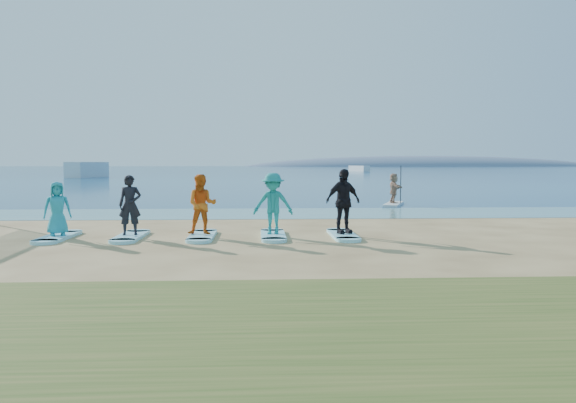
{
  "coord_description": "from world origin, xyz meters",
  "views": [
    {
      "loc": [
        0.66,
        -13.24,
        2.17
      ],
      "look_at": [
        1.47,
        2.0,
        1.1
      ],
      "focal_mm": 35.0,
      "sensor_mm": 36.0,
      "label": 1
    }
  ],
  "objects_px": {
    "boat_offshore_b": "(359,172)",
    "surfboard_3": "(273,235)",
    "surfboard_4": "(343,235)",
    "paddleboarder": "(394,188)",
    "surfboard_1": "(131,236)",
    "surfboard_0": "(58,237)",
    "boat_offshore_a": "(88,177)",
    "surfboard_2": "(202,236)",
    "student_3": "(273,203)",
    "student_1": "(130,205)",
    "student_0": "(57,208)",
    "student_2": "(202,204)",
    "student_4": "(343,201)",
    "paddleboard": "(394,204)"
  },
  "relations": [
    {
      "from": "boat_offshore_b",
      "to": "surfboard_3",
      "type": "xyz_separation_m",
      "value": [
        -23.38,
        -115.34,
        0.04
      ]
    },
    {
      "from": "boat_offshore_b",
      "to": "surfboard_3",
      "type": "distance_m",
      "value": 117.68
    },
    {
      "from": "surfboard_3",
      "to": "surfboard_4",
      "type": "bearing_deg",
      "value": 0.0
    },
    {
      "from": "paddleboarder",
      "to": "boat_offshore_b",
      "type": "height_order",
      "value": "paddleboarder"
    },
    {
      "from": "surfboard_1",
      "to": "surfboard_0",
      "type": "bearing_deg",
      "value": 180.0
    },
    {
      "from": "paddleboarder",
      "to": "boat_offshore_b",
      "type": "bearing_deg",
      "value": -15.05
    },
    {
      "from": "boat_offshore_a",
      "to": "surfboard_2",
      "type": "xyz_separation_m",
      "value": [
        22.87,
        -65.7,
        0.04
      ]
    },
    {
      "from": "paddleboarder",
      "to": "boat_offshore_b",
      "type": "distance_m",
      "value": 105.01
    },
    {
      "from": "boat_offshore_a",
      "to": "student_3",
      "type": "xyz_separation_m",
      "value": [
        24.92,
        -65.7,
        0.98
      ]
    },
    {
      "from": "boat_offshore_a",
      "to": "student_1",
      "type": "relative_size",
      "value": 4.89
    },
    {
      "from": "surfboard_2",
      "to": "surfboard_4",
      "type": "xyz_separation_m",
      "value": [
        4.1,
        0.0,
        0.0
      ]
    },
    {
      "from": "student_0",
      "to": "surfboard_4",
      "type": "bearing_deg",
      "value": -22.92
    },
    {
      "from": "paddleboarder",
      "to": "surfboard_1",
      "type": "bearing_deg",
      "value": 132.37
    },
    {
      "from": "boat_offshore_b",
      "to": "student_3",
      "type": "xyz_separation_m",
      "value": [
        -23.38,
        -115.34,
        0.98
      ]
    },
    {
      "from": "boat_offshore_b",
      "to": "student_2",
      "type": "xyz_separation_m",
      "value": [
        -25.43,
        -115.34,
        0.96
      ]
    },
    {
      "from": "student_1",
      "to": "student_0",
      "type": "bearing_deg",
      "value": 171.46
    },
    {
      "from": "student_1",
      "to": "student_3",
      "type": "height_order",
      "value": "student_3"
    },
    {
      "from": "boat_offshore_a",
      "to": "student_4",
      "type": "bearing_deg",
      "value": -56.21
    },
    {
      "from": "surfboard_0",
      "to": "student_1",
      "type": "distance_m",
      "value": 2.24
    },
    {
      "from": "paddleboarder",
      "to": "student_3",
      "type": "height_order",
      "value": "student_3"
    },
    {
      "from": "student_0",
      "to": "surfboard_0",
      "type": "bearing_deg",
      "value": 0.0
    },
    {
      "from": "surfboard_0",
      "to": "student_2",
      "type": "xyz_separation_m",
      "value": [
        4.1,
        0.0,
        0.91
      ]
    },
    {
      "from": "surfboard_3",
      "to": "paddleboard",
      "type": "bearing_deg",
      "value": 61.32
    },
    {
      "from": "paddleboard",
      "to": "surfboard_4",
      "type": "relative_size",
      "value": 1.36
    },
    {
      "from": "paddleboard",
      "to": "surfboard_4",
      "type": "distance_m",
      "value": 12.5
    },
    {
      "from": "surfboard_0",
      "to": "student_3",
      "type": "bearing_deg",
      "value": 0.0
    },
    {
      "from": "surfboard_0",
      "to": "student_4",
      "type": "distance_m",
      "value": 8.25
    },
    {
      "from": "student_4",
      "to": "student_0",
      "type": "bearing_deg",
      "value": 157.38
    },
    {
      "from": "surfboard_3",
      "to": "student_3",
      "type": "distance_m",
      "value": 0.93
    },
    {
      "from": "surfboard_1",
      "to": "student_3",
      "type": "height_order",
      "value": "student_3"
    },
    {
      "from": "surfboard_0",
      "to": "surfboard_1",
      "type": "bearing_deg",
      "value": 0.0
    },
    {
      "from": "paddleboard",
      "to": "student_1",
      "type": "xyz_separation_m",
      "value": [
        -10.5,
        -11.71,
        0.89
      ]
    },
    {
      "from": "boat_offshore_a",
      "to": "surfboard_1",
      "type": "relative_size",
      "value": 3.82
    },
    {
      "from": "surfboard_1",
      "to": "surfboard_3",
      "type": "xyz_separation_m",
      "value": [
        4.1,
        0.0,
        0.0
      ]
    },
    {
      "from": "paddleboard",
      "to": "surfboard_1",
      "type": "height_order",
      "value": "paddleboard"
    },
    {
      "from": "paddleboard",
      "to": "surfboard_4",
      "type": "height_order",
      "value": "paddleboard"
    },
    {
      "from": "boat_offshore_a",
      "to": "student_2",
      "type": "height_order",
      "value": "student_2"
    },
    {
      "from": "surfboard_3",
      "to": "student_3",
      "type": "bearing_deg",
      "value": 0.0
    },
    {
      "from": "surfboard_4",
      "to": "student_0",
      "type": "bearing_deg",
      "value": 180.0
    },
    {
      "from": "paddleboard",
      "to": "surfboard_2",
      "type": "height_order",
      "value": "paddleboard"
    },
    {
      "from": "boat_offshore_b",
      "to": "paddleboard",
      "type": "bearing_deg",
      "value": -123.37
    },
    {
      "from": "boat_offshore_a",
      "to": "surfboard_2",
      "type": "bearing_deg",
      "value": -59.33
    },
    {
      "from": "surfboard_4",
      "to": "paddleboarder",
      "type": "bearing_deg",
      "value": 69.59
    },
    {
      "from": "paddleboard",
      "to": "surfboard_3",
      "type": "relative_size",
      "value": 1.36
    },
    {
      "from": "boat_offshore_a",
      "to": "boat_offshore_b",
      "type": "relative_size",
      "value": 1.33
    },
    {
      "from": "boat_offshore_b",
      "to": "paddleboarder",
      "type": "bearing_deg",
      "value": -123.37
    },
    {
      "from": "boat_offshore_a",
      "to": "surfboard_3",
      "type": "xyz_separation_m",
      "value": [
        24.92,
        -65.7,
        0.04
      ]
    },
    {
      "from": "surfboard_1",
      "to": "surfboard_3",
      "type": "relative_size",
      "value": 1.0
    },
    {
      "from": "surfboard_0",
      "to": "student_4",
      "type": "bearing_deg",
      "value": 0.0
    },
    {
      "from": "paddleboarder",
      "to": "student_3",
      "type": "xyz_separation_m",
      "value": [
        -6.41,
        -11.71,
        0.11
      ]
    }
  ]
}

